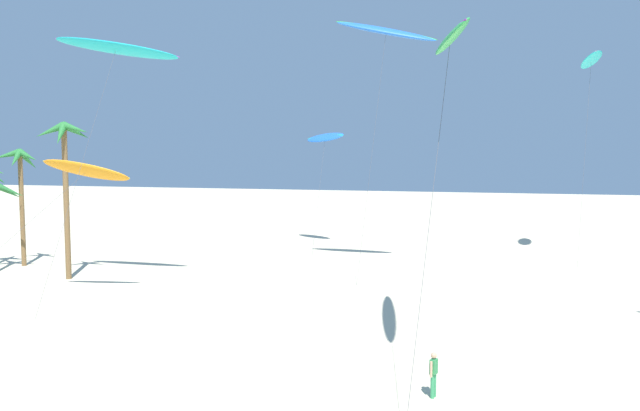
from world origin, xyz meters
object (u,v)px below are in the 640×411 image
(flying_kite_2, at_px, (325,138))
(person_foreground_walker, at_px, (434,373))
(flying_kite_0, at_px, (386,31))
(flying_kite_8, at_px, (86,170))
(flying_kite_3, at_px, (116,48))
(palm_tree_2, at_px, (20,171))
(flying_kite_5, at_px, (591,60))
(flying_kite_6, at_px, (450,39))
(palm_tree_3, at_px, (65,156))

(flying_kite_2, xyz_separation_m, person_foreground_walker, (14.26, -34.57, -9.53))
(flying_kite_0, distance_m, flying_kite_8, 22.64)
(flying_kite_8, bearing_deg, flying_kite_3, 85.98)
(person_foreground_walker, bearing_deg, flying_kite_3, 150.45)
(palm_tree_2, height_order, flying_kite_8, palm_tree_2)
(palm_tree_2, height_order, person_foreground_walker, palm_tree_2)
(person_foreground_walker, bearing_deg, flying_kite_0, 105.18)
(palm_tree_2, relative_size, flying_kite_3, 0.56)
(flying_kite_5, distance_m, flying_kite_6, 31.98)
(flying_kite_6, height_order, person_foreground_walker, flying_kite_6)
(flying_kite_3, bearing_deg, flying_kite_0, 33.91)
(palm_tree_2, distance_m, flying_kite_8, 14.27)
(palm_tree_3, relative_size, flying_kite_3, 0.66)
(palm_tree_2, distance_m, flying_kite_2, 26.57)
(flying_kite_5, height_order, flying_kite_6, flying_kite_5)
(flying_kite_0, xyz_separation_m, flying_kite_6, (6.18, -19.05, -4.46))
(flying_kite_8, bearing_deg, flying_kite_5, 38.84)
(palm_tree_2, xyz_separation_m, flying_kite_8, (12.12, -7.52, 0.31))
(flying_kite_3, relative_size, flying_kite_5, 0.96)
(flying_kite_2, bearing_deg, person_foreground_walker, -67.58)
(palm_tree_3, height_order, flying_kite_8, palm_tree_3)
(flying_kite_5, relative_size, flying_kite_8, 1.63)
(flying_kite_5, xyz_separation_m, flying_kite_6, (-8.92, -30.52, -3.47))
(flying_kite_6, bearing_deg, flying_kite_5, 73.70)
(flying_kite_0, relative_size, flying_kite_6, 1.35)
(palm_tree_3, height_order, flying_kite_5, flying_kite_5)
(flying_kite_0, xyz_separation_m, person_foreground_walker, (6.10, -22.46, -16.67))
(flying_kite_3, bearing_deg, person_foreground_walker, -29.55)
(palm_tree_3, xyz_separation_m, flying_kite_0, (20.67, 8.89, 8.95))
(flying_kite_5, height_order, person_foreground_walker, flying_kite_5)
(palm_tree_3, distance_m, flying_kite_2, 24.50)
(palm_tree_3, bearing_deg, flying_kite_2, 59.22)
(palm_tree_3, relative_size, flying_kite_2, 0.99)
(flying_kite_3, height_order, person_foreground_walker, flying_kite_3)
(palm_tree_3, bearing_deg, person_foreground_walker, -26.89)
(flying_kite_6, relative_size, person_foreground_walker, 8.52)
(flying_kite_2, distance_m, flying_kite_8, 26.51)
(flying_kite_0, distance_m, flying_kite_6, 20.52)
(flying_kite_6, bearing_deg, flying_kite_2, 114.73)
(palm_tree_2, distance_m, flying_kite_3, 15.38)
(palm_tree_2, height_order, palm_tree_3, palm_tree_3)
(flying_kite_3, bearing_deg, flying_kite_8, -94.02)
(palm_tree_3, height_order, flying_kite_0, flying_kite_0)
(palm_tree_3, height_order, flying_kite_3, flying_kite_3)
(flying_kite_8, height_order, person_foreground_walker, flying_kite_8)
(flying_kite_3, bearing_deg, flying_kite_5, 35.57)
(flying_kite_5, relative_size, person_foreground_walker, 10.58)
(flying_kite_3, xyz_separation_m, flying_kite_8, (-0.20, -2.91, -7.66))
(palm_tree_3, relative_size, flying_kite_8, 1.04)
(flying_kite_2, height_order, flying_kite_6, flying_kite_6)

